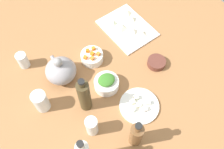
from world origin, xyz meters
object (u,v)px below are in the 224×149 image
Objects in this scene: teapot at (61,70)px; bottle_1 at (84,96)px; bowl_carrots at (92,57)px; drinking_glass_0 at (92,126)px; bottle_0 at (136,135)px; bowl_small_side at (156,63)px; cutting_board at (127,28)px; drinking_glass_1 at (41,101)px; drinking_glass_2 at (23,60)px; bowl_greens at (107,84)px; plate_tofu at (139,106)px.

bottle_1 is (-21.92, -1.56, 4.82)cm from teapot.
drinking_glass_0 is at bearing 147.46° from bowl_carrots.
bottle_0 is (-50.28, -10.84, 2.18)cm from teapot.
bottle_0 is at bearing 126.78° from bowl_small_side.
cutting_board is at bearing -4.47° from bowl_small_side.
drinking_glass_2 is at bearing -6.02° from drinking_glass_1.
drinking_glass_0 is at bearing -168.73° from drinking_glass_2.
teapot is 22.50cm from bottle_1.
bowl_carrots is 36.25cm from bowl_small_side.
bowl_greens reaches higher than bowl_carrots.
drinking_glass_1 is (28.05, 39.89, 5.53)cm from plate_tofu.
bottle_1 reaches higher than drinking_glass_0.
plate_tofu is at bearing -148.41° from teapot.
plate_tofu is 1.62× the size of bowl_carrots.
bottle_0 reaches higher than drinking_glass_1.
drinking_glass_1 reaches higher than bowl_small_side.
bowl_greens is 31.12cm from bowl_small_side.
drinking_glass_1 is at bearing 34.14° from bottle_0.
bowl_carrots is 19.69cm from teapot.
drinking_glass_1 is at bearing 54.89° from plate_tofu.
cutting_board is 2.66× the size of drinking_glass_1.
plate_tofu is 2.17× the size of drinking_glass_2.
drinking_glass_0 is at bearing 128.69° from cutting_board.
bowl_small_side is 0.48× the size of bottle_0.
drinking_glass_0 is 28.42cm from drinking_glass_1.
drinking_glass_2 is (53.48, 10.66, -1.29)cm from drinking_glass_0.
bottle_1 reaches higher than cutting_board.
drinking_glass_2 is (18.75, 13.59, -1.73)cm from teapot.
bottle_1 reaches higher than drinking_glass_2.
drinking_glass_1 is (13.41, 63.63, 4.41)cm from bowl_small_side.
bottle_0 is at bearing -167.84° from teapot.
bowl_greens is 0.51× the size of bottle_1.
bottle_1 reaches higher than bowl_greens.
cutting_board is at bearing -75.56° from drinking_glass_1.
bottle_0 is 1.71× the size of drinking_glass_1.
drinking_glass_2 is at bearing 11.27° from drinking_glass_0.
drinking_glass_2 is (18.62, 32.91, 2.07)cm from bowl_carrots.
bowl_carrots reaches higher than plate_tofu.
bottle_0 is (-57.46, 38.56, 8.08)cm from cutting_board.
bowl_carrots is 1.23× the size of bowl_small_side.
bowl_greens reaches higher than plate_tofu.
plate_tofu is 0.80× the size of bottle_1.
bowl_greens is (19.07, 7.05, 2.18)cm from plate_tofu.
bowl_carrots is (38.00, 3.97, 1.99)cm from plate_tofu.
bottle_1 is (15.94, 21.73, 10.62)cm from plate_tofu.
cutting_board is at bearing -30.10° from plate_tofu.
cutting_board is 64.18cm from drinking_glass_2.
bowl_carrots is 41.50cm from drinking_glass_0.
cutting_board is 52.07cm from plate_tofu.
drinking_glass_0 reaches higher than bowl_carrots.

